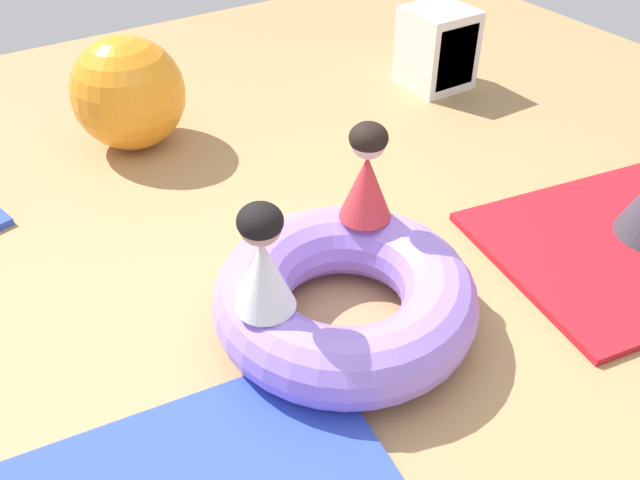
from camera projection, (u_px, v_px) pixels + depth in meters
ground_plane at (331, 322)px, 3.01m from camera, size 8.00×8.00×0.00m
inflatable_cushion at (345, 297)px, 2.90m from camera, size 1.15×1.15×0.33m
child_in_red at (367, 173)px, 2.96m from camera, size 0.29×0.29×0.47m
child_in_white at (263, 260)px, 2.48m from camera, size 0.32×0.32×0.47m
exercise_ball_large at (128, 93)px, 4.08m from camera, size 0.69×0.69×0.69m
storage_cube at (439, 49)px, 4.80m from camera, size 0.44×0.44×0.56m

